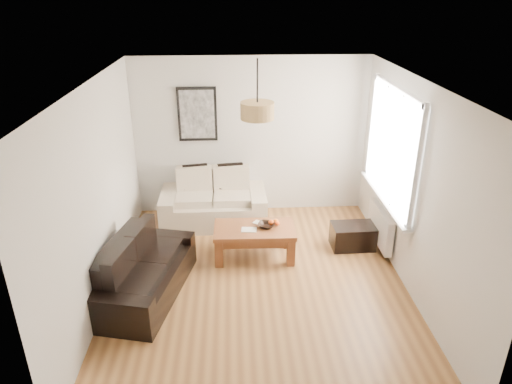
{
  "coord_description": "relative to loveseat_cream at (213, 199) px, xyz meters",
  "views": [
    {
      "loc": [
        -0.29,
        -5.04,
        3.58
      ],
      "look_at": [
        0.0,
        0.6,
        1.05
      ],
      "focal_mm": 32.54,
      "sensor_mm": 36.0,
      "label": 1
    }
  ],
  "objects": [
    {
      "name": "orange_a",
      "position": [
        0.92,
        -1.01,
        0.09
      ],
      "size": [
        0.1,
        0.1,
        0.08
      ],
      "primitive_type": "sphere",
      "rotation": [
        0.0,
        0.0,
        -0.22
      ],
      "color": "orange",
      "rests_on": "fruit_bowl"
    },
    {
      "name": "floor",
      "position": [
        0.63,
        -1.78,
        -0.42
      ],
      "size": [
        4.5,
        4.5,
        0.0
      ],
      "primitive_type": "plane",
      "color": "brown",
      "rests_on": "ground"
    },
    {
      "name": "sofa_leather",
      "position": [
        -0.8,
        -1.91,
        -0.06
      ],
      "size": [
        1.17,
        1.82,
        0.73
      ],
      "primitive_type": null,
      "rotation": [
        0.0,
        0.0,
        1.35
      ],
      "color": "black",
      "rests_on": "floor"
    },
    {
      "name": "loveseat_cream",
      "position": [
        0.0,
        0.0,
        0.0
      ],
      "size": [
        1.7,
        0.94,
        0.84
      ],
      "primitive_type": null,
      "rotation": [
        0.0,
        0.0,
        0.01
      ],
      "color": "beige",
      "rests_on": "floor"
    },
    {
      "name": "orange_c",
      "position": [
        0.85,
        -1.02,
        0.09
      ],
      "size": [
        0.08,
        0.08,
        0.08
      ],
      "primitive_type": "sphere",
      "rotation": [
        0.0,
        0.0,
        -0.01
      ],
      "color": "#E04E12",
      "rests_on": "fruit_bowl"
    },
    {
      "name": "cushion_left",
      "position": [
        -0.29,
        0.2,
        0.31
      ],
      "size": [
        0.41,
        0.19,
        0.4
      ],
      "primitive_type": "cube",
      "rotation": [
        0.0,
        0.0,
        0.17
      ],
      "color": "black",
      "rests_on": "loveseat_cream"
    },
    {
      "name": "orange_b",
      "position": [
        0.94,
        -1.06,
        0.09
      ],
      "size": [
        0.07,
        0.07,
        0.06
      ],
      "primitive_type": "sphere",
      "rotation": [
        0.0,
        0.0,
        0.1
      ],
      "color": "#FF5415",
      "rests_on": "fruit_bowl"
    },
    {
      "name": "ottoman",
      "position": [
        2.08,
        -0.91,
        -0.24
      ],
      "size": [
        0.64,
        0.42,
        0.36
      ],
      "primitive_type": "cube",
      "rotation": [
        0.0,
        0.0,
        0.03
      ],
      "color": "black",
      "rests_on": "floor"
    },
    {
      "name": "wall_back",
      "position": [
        0.63,
        0.47,
        0.88
      ],
      "size": [
        3.8,
        0.04,
        2.6
      ],
      "primitive_type": null,
      "color": "silver",
      "rests_on": "floor"
    },
    {
      "name": "radiator",
      "position": [
        2.45,
        -0.98,
        -0.04
      ],
      "size": [
        0.1,
        0.9,
        0.52
      ],
      "primitive_type": "cube",
      "color": "white",
      "rests_on": "wall_right"
    },
    {
      "name": "wall_left",
      "position": [
        -1.27,
        -1.78,
        0.88
      ],
      "size": [
        0.04,
        4.5,
        2.6
      ],
      "primitive_type": null,
      "color": "silver",
      "rests_on": "floor"
    },
    {
      "name": "ceiling",
      "position": [
        0.63,
        -1.78,
        2.18
      ],
      "size": [
        3.8,
        4.5,
        0.0
      ],
      "primitive_type": null,
      "color": "white",
      "rests_on": "floor"
    },
    {
      "name": "window_bay",
      "position": [
        2.49,
        -0.98,
        1.18
      ],
      "size": [
        0.14,
        1.9,
        1.6
      ],
      "primitive_type": null,
      "color": "white",
      "rests_on": "wall_right"
    },
    {
      "name": "cushion_right",
      "position": [
        0.29,
        0.2,
        0.31
      ],
      "size": [
        0.42,
        0.18,
        0.41
      ],
      "primitive_type": "cube",
      "rotation": [
        0.0,
        0.0,
        0.14
      ],
      "color": "black",
      "rests_on": "loveseat_cream"
    },
    {
      "name": "wall_front",
      "position": [
        0.63,
        -4.03,
        0.88
      ],
      "size": [
        3.8,
        0.04,
        2.6
      ],
      "primitive_type": null,
      "color": "silver",
      "rests_on": "floor"
    },
    {
      "name": "fruit_bowl",
      "position": [
        0.78,
        -1.08,
        0.07
      ],
      "size": [
        0.29,
        0.29,
        0.06
      ],
      "primitive_type": "imported",
      "rotation": [
        0.0,
        0.0,
        -0.29
      ],
      "color": "black",
      "rests_on": "coffee_table"
    },
    {
      "name": "papers",
      "position": [
        0.53,
        -1.15,
        0.05
      ],
      "size": [
        0.22,
        0.17,
        0.01
      ],
      "primitive_type": "cube",
      "rotation": [
        0.0,
        0.0,
        -0.09
      ],
      "color": "white",
      "rests_on": "coffee_table"
    },
    {
      "name": "wall_right",
      "position": [
        2.53,
        -1.78,
        0.88
      ],
      "size": [
        0.04,
        4.5,
        2.6
      ],
      "primitive_type": null,
      "color": "silver",
      "rests_on": "floor"
    },
    {
      "name": "poster",
      "position": [
        -0.22,
        0.44,
        1.28
      ],
      "size": [
        0.62,
        0.04,
        0.87
      ],
      "primitive_type": null,
      "color": "black",
      "rests_on": "wall_back"
    },
    {
      "name": "pendant_shade",
      "position": [
        0.63,
        -1.48,
        1.81
      ],
      "size": [
        0.4,
        0.4,
        0.2
      ],
      "primitive_type": "cylinder",
      "color": "tan",
      "rests_on": "ceiling"
    },
    {
      "name": "coffee_table",
      "position": [
        0.61,
        -1.1,
        -0.19
      ],
      "size": [
        1.14,
        0.64,
        0.46
      ],
      "primitive_type": null,
      "rotation": [
        0.0,
        0.0,
        -0.02
      ],
      "color": "brown",
      "rests_on": "floor"
    }
  ]
}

